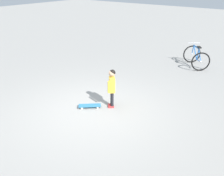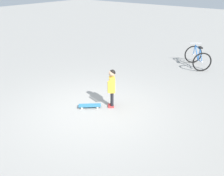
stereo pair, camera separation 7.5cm
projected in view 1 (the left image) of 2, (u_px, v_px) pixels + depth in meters
name	position (u px, v px, depth m)	size (l,w,h in m)	color
ground_plane	(92.00, 111.00, 6.82)	(50.00, 50.00, 0.00)	gray
child_person	(112.00, 84.00, 6.80)	(0.27, 0.39, 1.06)	black
skateboard	(90.00, 106.00, 6.98)	(0.57, 0.54, 0.07)	teal
bicycle_near	(196.00, 57.00, 10.02)	(1.23, 1.28, 0.85)	black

